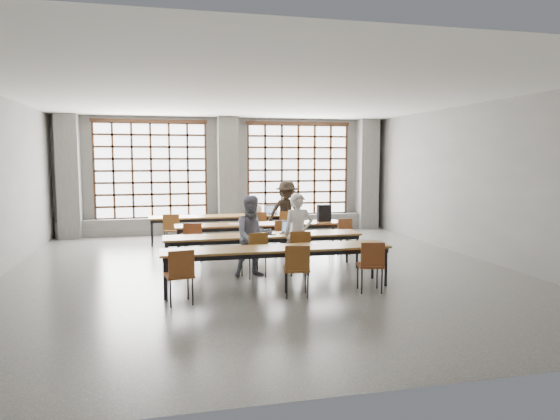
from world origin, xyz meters
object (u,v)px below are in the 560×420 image
object	(u,v)px
mouse	(309,232)
student_back	(287,212)
chair_mid_right	(342,233)
laptop_back	(272,212)
desk_row_b	(260,226)
chair_near_right	(371,261)
chair_near_left	(180,271)
desk_row_a	(225,218)
chair_back_right	(287,224)
chair_mid_centre	(283,235)
red_pouch	(179,272)
chair_back_left	(172,227)
desk_row_d	(277,251)
student_male	(298,234)
chair_front_right	(300,248)
desk_row_c	(263,238)
plastic_bag	(257,209)
chair_mid_left	(193,238)
laptop_front	(290,230)
student_female	(253,236)
phone	(273,235)
green_box	(260,232)
backpack	(324,213)
chair_back_mid	(258,225)
chair_front_left	(256,250)

from	to	relation	value
mouse	student_back	bearing A→B (deg)	84.62
chair_mid_right	laptop_back	xyz separation A→B (m)	(-1.11, 2.58, 0.25)
desk_row_b	chair_near_right	size ratio (longest dim) A/B	4.55
chair_near_left	desk_row_a	bearing A→B (deg)	76.35
chair_back_right	chair_near_left	size ratio (longest dim) A/B	1.00
chair_mid_centre	red_pouch	world-z (taller)	chair_mid_centre
chair_back_left	desk_row_d	bearing A→B (deg)	-68.54
desk_row_b	laptop_back	bearing A→B (deg)	69.86
chair_mid_centre	student_male	bearing A→B (deg)	-92.10
chair_mid_right	chair_front_right	xyz separation A→B (m)	(-1.49, -1.70, 0.00)
desk_row_c	plastic_bag	size ratio (longest dim) A/B	13.99
desk_row_d	chair_mid_left	world-z (taller)	chair_mid_left
chair_mid_right	laptop_front	world-z (taller)	laptop_front
chair_mid_left	chair_near_right	world-z (taller)	same
chair_front_right	student_female	bearing A→B (deg)	171.78
phone	plastic_bag	world-z (taller)	plastic_bag
chair_back_left	green_box	xyz separation A→B (m)	(1.73, -2.83, 0.24)
chair_mid_right	chair_near_right	world-z (taller)	same
desk_row_b	backpack	size ratio (longest dim) A/B	10.00
laptop_front	red_pouch	bearing A→B (deg)	-137.35
chair_front_right	desk_row_a	bearing A→B (deg)	102.86
desk_row_a	chair_mid_centre	bearing A→B (deg)	-67.60
chair_near_right	mouse	xyz separation A→B (m)	(-0.49, 2.09, 0.21)
chair_back_left	backpack	xyz separation A→B (m)	(3.64, -1.17, 0.39)
chair_back_right	student_male	xyz separation A→B (m)	(-0.62, -3.41, 0.26)
desk_row_c	chair_back_right	world-z (taller)	chair_back_right
chair_back_mid	laptop_back	xyz separation A→B (m)	(0.54, 0.74, 0.25)
phone	desk_row_b	bearing A→B (deg)	87.36
chair_back_left	plastic_bag	size ratio (longest dim) A/B	3.08
student_back	chair_back_right	bearing A→B (deg)	-108.03
green_box	backpack	world-z (taller)	backpack
student_male	laptop_front	bearing A→B (deg)	94.13
chair_back_mid	chair_front_left	world-z (taller)	same
desk_row_c	laptop_back	world-z (taller)	laptop_back
student_male	student_female	world-z (taller)	student_male
student_female	chair_back_left	bearing A→B (deg)	107.88
chair_near_left	mouse	size ratio (longest dim) A/B	8.98
student_male	student_back	xyz separation A→B (m)	(0.64, 3.54, 0.04)
chair_front_left	plastic_bag	bearing A→B (deg)	79.06
chair_front_right	plastic_bag	world-z (taller)	plastic_bag
student_female	chair_near_right	bearing A→B (deg)	-48.35
chair_near_left	plastic_bag	xyz separation A→B (m)	(2.27, 5.70, 0.34)
chair_front_right	student_female	distance (m)	0.93
chair_mid_left	laptop_back	world-z (taller)	laptop_back
chair_mid_left	desk_row_a	bearing A→B (deg)	68.19
desk_row_a	backpack	bearing A→B (deg)	-38.90
desk_row_c	chair_mid_right	size ratio (longest dim) A/B	4.55
chair_mid_left	chair_back_right	bearing A→B (deg)	35.69
desk_row_d	mouse	size ratio (longest dim) A/B	40.82
desk_row_a	chair_back_mid	size ratio (longest dim) A/B	4.55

